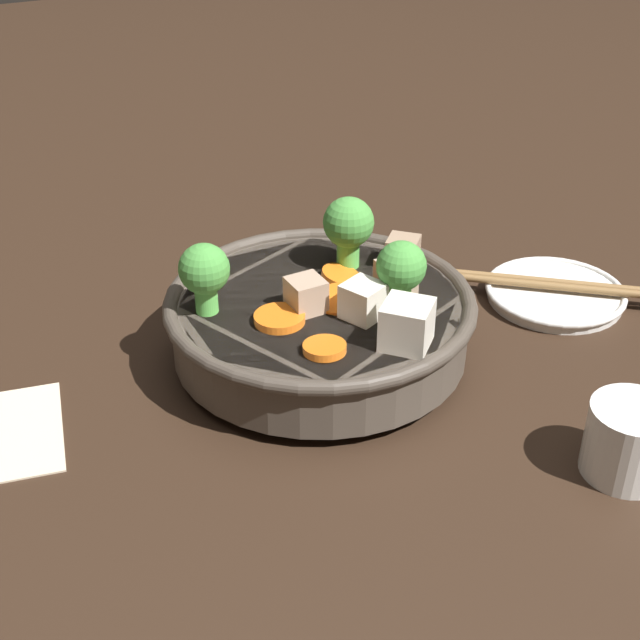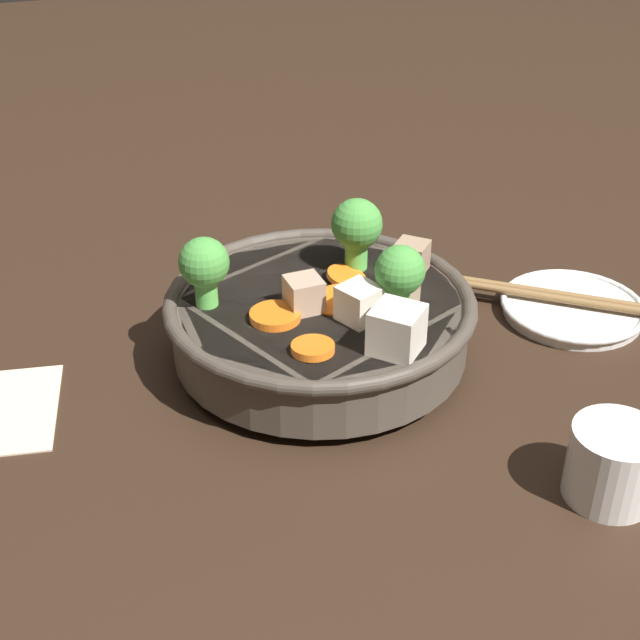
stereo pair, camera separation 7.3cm
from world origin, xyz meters
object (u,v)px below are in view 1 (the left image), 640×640
side_saucer (555,293)px  tea_cup (629,440)px  stirfry_bowl (321,316)px  chopsticks_pair (556,284)px

side_saucer → tea_cup: (0.21, -0.11, 0.02)m
stirfry_bowl → chopsticks_pair: 0.24m
side_saucer → chopsticks_pair: (-0.00, -0.00, 0.01)m
tea_cup → chopsticks_pair: (-0.21, 0.11, -0.01)m
stirfry_bowl → side_saucer: bearing=87.0°
stirfry_bowl → tea_cup: size_ratio=4.16×
stirfry_bowl → tea_cup: 0.26m
tea_cup → side_saucer: bearing=151.8°
side_saucer → chopsticks_pair: 0.01m
stirfry_bowl → side_saucer: (0.01, 0.24, -0.03)m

